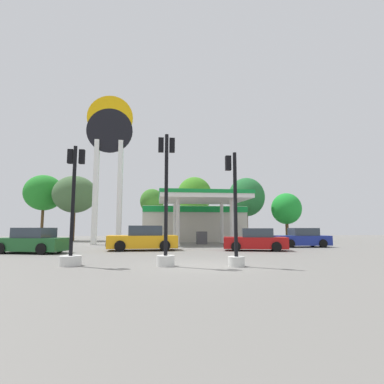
{
  "coord_description": "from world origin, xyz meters",
  "views": [
    {
      "loc": [
        -1.64,
        -11.64,
        1.42
      ],
      "look_at": [
        1.36,
        13.9,
        4.48
      ],
      "focal_mm": 28.34,
      "sensor_mm": 36.0,
      "label": 1
    }
  ],
  "objects_px": {
    "station_pole_sign": "(109,148)",
    "tree_5": "(286,209)",
    "car_3": "(302,238)",
    "traffic_signal_2": "(72,229)",
    "tree_1": "(75,194)",
    "tree_4": "(246,197)",
    "traffic_signal_1": "(166,218)",
    "car_2": "(255,240)",
    "tree_0": "(44,193)",
    "traffic_signal_0": "(235,229)",
    "tree_3": "(194,195)",
    "car_0": "(32,242)",
    "tree_2": "(152,202)",
    "car_1": "(143,239)"
  },
  "relations": [
    {
      "from": "car_3",
      "to": "tree_2",
      "type": "relative_size",
      "value": 0.66
    },
    {
      "from": "car_1",
      "to": "station_pole_sign",
      "type": "bearing_deg",
      "value": 115.95
    },
    {
      "from": "traffic_signal_1",
      "to": "tree_5",
      "type": "xyz_separation_m",
      "value": [
        15.91,
        24.82,
        2.03
      ]
    },
    {
      "from": "traffic_signal_2",
      "to": "tree_4",
      "type": "height_order",
      "value": "tree_4"
    },
    {
      "from": "traffic_signal_0",
      "to": "tree_3",
      "type": "bearing_deg",
      "value": 86.23
    },
    {
      "from": "traffic_signal_2",
      "to": "tree_1",
      "type": "bearing_deg",
      "value": 104.49
    },
    {
      "from": "tree_3",
      "to": "tree_4",
      "type": "xyz_separation_m",
      "value": [
        6.68,
        0.21,
        -0.14
      ]
    },
    {
      "from": "car_0",
      "to": "tree_1",
      "type": "bearing_deg",
      "value": 97.23
    },
    {
      "from": "car_3",
      "to": "traffic_signal_2",
      "type": "relative_size",
      "value": 0.86
    },
    {
      "from": "car_2",
      "to": "tree_3",
      "type": "bearing_deg",
      "value": 95.01
    },
    {
      "from": "station_pole_sign",
      "to": "tree_4",
      "type": "relative_size",
      "value": 1.71
    },
    {
      "from": "station_pole_sign",
      "to": "traffic_signal_2",
      "type": "bearing_deg",
      "value": -86.01
    },
    {
      "from": "traffic_signal_1",
      "to": "tree_5",
      "type": "height_order",
      "value": "tree_5"
    },
    {
      "from": "traffic_signal_1",
      "to": "tree_2",
      "type": "bearing_deg",
      "value": 92.09
    },
    {
      "from": "station_pole_sign",
      "to": "traffic_signal_0",
      "type": "xyz_separation_m",
      "value": [
        7.2,
        -15.59,
        -7.11
      ]
    },
    {
      "from": "traffic_signal_0",
      "to": "tree_4",
      "type": "relative_size",
      "value": 0.56
    },
    {
      "from": "tree_4",
      "to": "tree_5",
      "type": "relative_size",
      "value": 1.34
    },
    {
      "from": "car_2",
      "to": "traffic_signal_0",
      "type": "relative_size",
      "value": 0.97
    },
    {
      "from": "car_2",
      "to": "tree_0",
      "type": "distance_m",
      "value": 26.71
    },
    {
      "from": "station_pole_sign",
      "to": "tree_4",
      "type": "height_order",
      "value": "station_pole_sign"
    },
    {
      "from": "car_1",
      "to": "tree_5",
      "type": "height_order",
      "value": "tree_5"
    },
    {
      "from": "car_1",
      "to": "traffic_signal_0",
      "type": "bearing_deg",
      "value": -66.19
    },
    {
      "from": "tree_0",
      "to": "traffic_signal_1",
      "type": "bearing_deg",
      "value": -61.84
    },
    {
      "from": "car_0",
      "to": "tree_0",
      "type": "relative_size",
      "value": 0.57
    },
    {
      "from": "car_1",
      "to": "tree_3",
      "type": "height_order",
      "value": "tree_3"
    },
    {
      "from": "tree_1",
      "to": "tree_4",
      "type": "bearing_deg",
      "value": 5.71
    },
    {
      "from": "traffic_signal_1",
      "to": "car_1",
      "type": "bearing_deg",
      "value": 98.36
    },
    {
      "from": "traffic_signal_0",
      "to": "tree_3",
      "type": "xyz_separation_m",
      "value": [
        1.69,
        25.68,
        4.07
      ]
    },
    {
      "from": "car_3",
      "to": "tree_2",
      "type": "bearing_deg",
      "value": 128.07
    },
    {
      "from": "car_1",
      "to": "tree_0",
      "type": "distance_m",
      "value": 21.26
    },
    {
      "from": "traffic_signal_0",
      "to": "tree_1",
      "type": "distance_m",
      "value": 27.01
    },
    {
      "from": "car_0",
      "to": "tree_2",
      "type": "xyz_separation_m",
      "value": [
        6.47,
        18.11,
        3.92
      ]
    },
    {
      "from": "traffic_signal_1",
      "to": "tree_2",
      "type": "height_order",
      "value": "tree_2"
    },
    {
      "from": "car_0",
      "to": "traffic_signal_0",
      "type": "distance_m",
      "value": 12.27
    },
    {
      "from": "tree_3",
      "to": "tree_4",
      "type": "relative_size",
      "value": 0.99
    },
    {
      "from": "traffic_signal_1",
      "to": "tree_0",
      "type": "bearing_deg",
      "value": 118.16
    },
    {
      "from": "station_pole_sign",
      "to": "tree_5",
      "type": "xyz_separation_m",
      "value": [
        20.52,
        9.62,
        -4.66
      ]
    },
    {
      "from": "traffic_signal_0",
      "to": "tree_3",
      "type": "relative_size",
      "value": 0.56
    },
    {
      "from": "car_1",
      "to": "traffic_signal_1",
      "type": "distance_m",
      "value": 8.37
    },
    {
      "from": "car_3",
      "to": "tree_0",
      "type": "xyz_separation_m",
      "value": [
        -23.92,
        14.78,
        4.82
      ]
    },
    {
      "from": "tree_4",
      "to": "traffic_signal_1",
      "type": "bearing_deg",
      "value": -113.27
    },
    {
      "from": "traffic_signal_2",
      "to": "tree_1",
      "type": "relative_size",
      "value": 0.64
    },
    {
      "from": "traffic_signal_1",
      "to": "tree_4",
      "type": "relative_size",
      "value": 0.66
    },
    {
      "from": "car_1",
      "to": "tree_2",
      "type": "xyz_separation_m",
      "value": [
        0.3,
        16.62,
        3.86
      ]
    },
    {
      "from": "tree_0",
      "to": "tree_5",
      "type": "relative_size",
      "value": 1.3
    },
    {
      "from": "traffic_signal_1",
      "to": "tree_1",
      "type": "xyz_separation_m",
      "value": [
        -9.5,
        23.45,
        3.37
      ]
    },
    {
      "from": "station_pole_sign",
      "to": "car_2",
      "type": "xyz_separation_m",
      "value": [
        10.48,
        -8.08,
        -7.85
      ]
    },
    {
      "from": "car_0",
      "to": "tree_4",
      "type": "distance_m",
      "value": 26.66
    },
    {
      "from": "traffic_signal_1",
      "to": "tree_2",
      "type": "xyz_separation_m",
      "value": [
        -0.91,
        24.82,
        2.78
      ]
    },
    {
      "from": "car_2",
      "to": "tree_5",
      "type": "distance_m",
      "value": 20.6
    }
  ]
}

